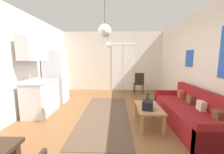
{
  "coord_description": "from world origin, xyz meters",
  "views": [
    {
      "loc": [
        0.17,
        -3.16,
        1.52
      ],
      "look_at": [
        0.04,
        1.24,
        0.92
      ],
      "focal_mm": 21.8,
      "sensor_mm": 36.0,
      "label": 1
    }
  ],
  "objects_px": {
    "coffee_table": "(148,109)",
    "handbag": "(148,105)",
    "couch": "(190,113)",
    "pendant_lamp_near": "(105,31)",
    "refrigerator": "(56,77)",
    "pendant_lamp_far": "(108,45)",
    "bamboo_vase": "(147,98)",
    "accent_chair": "(139,82)"
  },
  "relations": [
    {
      "from": "bamboo_vase",
      "to": "accent_chair",
      "type": "bearing_deg",
      "value": 85.22
    },
    {
      "from": "pendant_lamp_far",
      "to": "bamboo_vase",
      "type": "bearing_deg",
      "value": -56.82
    },
    {
      "from": "bamboo_vase",
      "to": "refrigerator",
      "type": "distance_m",
      "value": 3.16
    },
    {
      "from": "handbag",
      "to": "refrigerator",
      "type": "bearing_deg",
      "value": 147.33
    },
    {
      "from": "couch",
      "to": "accent_chair",
      "type": "relative_size",
      "value": 2.4
    },
    {
      "from": "coffee_table",
      "to": "refrigerator",
      "type": "xyz_separation_m",
      "value": [
        -2.82,
        1.62,
        0.51
      ]
    },
    {
      "from": "coffee_table",
      "to": "accent_chair",
      "type": "bearing_deg",
      "value": 85.09
    },
    {
      "from": "couch",
      "to": "handbag",
      "type": "relative_size",
      "value": 6.73
    },
    {
      "from": "handbag",
      "to": "accent_chair",
      "type": "distance_m",
      "value": 2.95
    },
    {
      "from": "pendant_lamp_near",
      "to": "pendant_lamp_far",
      "type": "distance_m",
      "value": 2.27
    },
    {
      "from": "refrigerator",
      "to": "pendant_lamp_near",
      "type": "relative_size",
      "value": 2.12
    },
    {
      "from": "handbag",
      "to": "pendant_lamp_far",
      "type": "relative_size",
      "value": 0.38
    },
    {
      "from": "couch",
      "to": "coffee_table",
      "type": "distance_m",
      "value": 0.97
    },
    {
      "from": "couch",
      "to": "pendant_lamp_near",
      "type": "height_order",
      "value": "pendant_lamp_near"
    },
    {
      "from": "refrigerator",
      "to": "pendant_lamp_far",
      "type": "height_order",
      "value": "pendant_lamp_far"
    },
    {
      "from": "couch",
      "to": "refrigerator",
      "type": "relative_size",
      "value": 1.23
    },
    {
      "from": "coffee_table",
      "to": "couch",
      "type": "bearing_deg",
      "value": 3.42
    },
    {
      "from": "couch",
      "to": "refrigerator",
      "type": "height_order",
      "value": "refrigerator"
    },
    {
      "from": "coffee_table",
      "to": "pendant_lamp_near",
      "type": "relative_size",
      "value": 1.08
    },
    {
      "from": "coffee_table",
      "to": "handbag",
      "type": "xyz_separation_m",
      "value": [
        -0.06,
        -0.15,
        0.16
      ]
    },
    {
      "from": "handbag",
      "to": "bamboo_vase",
      "type": "bearing_deg",
      "value": 78.56
    },
    {
      "from": "bamboo_vase",
      "to": "couch",
      "type": "bearing_deg",
      "value": -13.83
    },
    {
      "from": "bamboo_vase",
      "to": "refrigerator",
      "type": "bearing_deg",
      "value": 154.94
    },
    {
      "from": "couch",
      "to": "coffee_table",
      "type": "bearing_deg",
      "value": -176.58
    },
    {
      "from": "handbag",
      "to": "accent_chair",
      "type": "height_order",
      "value": "accent_chair"
    },
    {
      "from": "bamboo_vase",
      "to": "refrigerator",
      "type": "relative_size",
      "value": 0.25
    },
    {
      "from": "refrigerator",
      "to": "pendant_lamp_far",
      "type": "distance_m",
      "value": 2.13
    },
    {
      "from": "accent_chair",
      "to": "pendant_lamp_far",
      "type": "distance_m",
      "value": 2.15
    },
    {
      "from": "refrigerator",
      "to": "pendant_lamp_far",
      "type": "xyz_separation_m",
      "value": [
        1.79,
        0.29,
        1.11
      ]
    },
    {
      "from": "coffee_table",
      "to": "handbag",
      "type": "bearing_deg",
      "value": -111.08
    },
    {
      "from": "couch",
      "to": "coffee_table",
      "type": "height_order",
      "value": "couch"
    },
    {
      "from": "bamboo_vase",
      "to": "handbag",
      "type": "bearing_deg",
      "value": -101.44
    },
    {
      "from": "bamboo_vase",
      "to": "pendant_lamp_far",
      "type": "height_order",
      "value": "pendant_lamp_far"
    },
    {
      "from": "pendant_lamp_far",
      "to": "coffee_table",
      "type": "bearing_deg",
      "value": -61.64
    },
    {
      "from": "couch",
      "to": "handbag",
      "type": "bearing_deg",
      "value": -168.42
    },
    {
      "from": "accent_chair",
      "to": "pendant_lamp_near",
      "type": "bearing_deg",
      "value": 68.9
    },
    {
      "from": "couch",
      "to": "pendant_lamp_near",
      "type": "xyz_separation_m",
      "value": [
        -1.92,
        -0.42,
        1.77
      ]
    },
    {
      "from": "handbag",
      "to": "pendant_lamp_near",
      "type": "bearing_deg",
      "value": -166.99
    },
    {
      "from": "pendant_lamp_far",
      "to": "refrigerator",
      "type": "bearing_deg",
      "value": -170.86
    },
    {
      "from": "accent_chair",
      "to": "pendant_lamp_near",
      "type": "distance_m",
      "value": 3.7
    },
    {
      "from": "coffee_table",
      "to": "refrigerator",
      "type": "height_order",
      "value": "refrigerator"
    },
    {
      "from": "couch",
      "to": "accent_chair",
      "type": "xyz_separation_m",
      "value": [
        -0.72,
        2.73,
        0.23
      ]
    }
  ]
}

